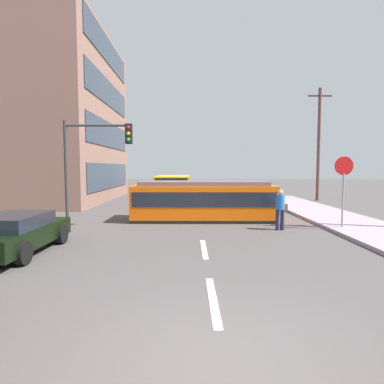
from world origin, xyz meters
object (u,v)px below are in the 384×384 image
Objects in this scene: utility_pole_mid at (319,142)px; streetcar_tram at (203,200)px; city_bus at (173,187)px; pedestrian_crossing at (280,207)px; parked_sedan_mid at (16,233)px; stop_sign at (344,177)px; traffic_light_mast at (94,152)px.

streetcar_tram is at bearing -134.51° from utility_pole_mid.
pedestrian_crossing is (5.00, -11.73, -0.15)m from city_bus.
stop_sign is at bearing 17.32° from parked_sedan_mid.
pedestrian_crossing is at bearing 22.02° from parked_sedan_mid.
utility_pole_mid is at bearing 45.49° from streetcar_tram.
traffic_light_mast is at bearing 176.26° from stop_sign.
stop_sign is 0.63× the size of traffic_light_mast.
pedestrian_crossing is 2.84m from stop_sign.
parked_sedan_mid is 22.25m from utility_pole_mid.
city_bus is 1.76× the size of stop_sign.
utility_pole_mid is at bearing 72.97° from stop_sign.
streetcar_tram is at bearing 138.85° from pedestrian_crossing.
city_bus reaches higher than pedestrian_crossing.
pedestrian_crossing is 0.58× the size of stop_sign.
parked_sedan_mid is at bearing -162.68° from stop_sign.
city_bus is 1.23× the size of parked_sedan_mid.
stop_sign reaches higher than streetcar_tram.
parked_sedan_mid is 5.11m from traffic_light_mast.
pedestrian_crossing is 14.14m from utility_pole_mid.
parked_sedan_mid is 12.13m from stop_sign.
streetcar_tram reaches higher than parked_sedan_mid.
utility_pole_mid reaches higher than pedestrian_crossing.
traffic_light_mast is (-2.78, -11.09, 2.11)m from city_bus.
city_bus is 12.75m from pedestrian_crossing.
traffic_light_mast is 18.22m from utility_pole_mid.
city_bus is at bearing 113.08° from pedestrian_crossing.
parked_sedan_mid is at bearing -104.38° from city_bus.
traffic_light_mast reaches higher than parked_sedan_mid.
stop_sign is at bearing -0.74° from pedestrian_crossing.
utility_pole_mid is (6.28, 12.15, 3.57)m from pedestrian_crossing.
streetcar_tram is 6.33m from stop_sign.
streetcar_tram is at bearing 23.12° from traffic_light_mast.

